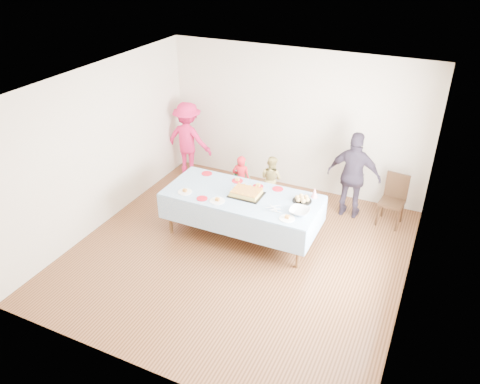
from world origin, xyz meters
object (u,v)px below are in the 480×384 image
(birthday_cake, at_px, (246,193))
(party_table, at_px, (242,198))
(dining_chair, at_px, (394,197))
(adult_left, at_px, (188,139))

(birthday_cake, bearing_deg, party_table, -163.01)
(dining_chair, distance_m, adult_left, 4.13)
(party_table, relative_size, adult_left, 1.63)
(birthday_cake, bearing_deg, adult_left, 141.65)
(party_table, height_order, birthday_cake, birthday_cake)
(adult_left, bearing_deg, dining_chair, 177.88)
(dining_chair, relative_size, adult_left, 0.59)
(party_table, bearing_deg, birthday_cake, 16.99)
(birthday_cake, relative_size, adult_left, 0.34)
(party_table, height_order, dining_chair, dining_chair)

